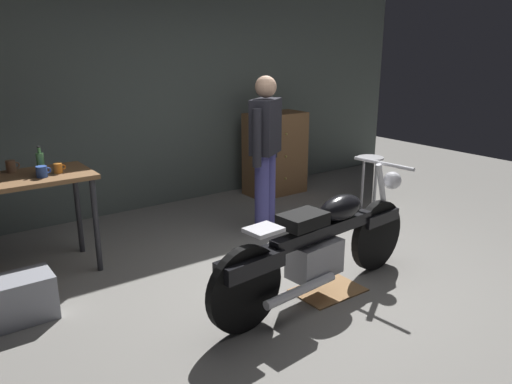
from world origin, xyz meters
TOP-DOWN VIEW (x-y plane):
  - ground_plane at (0.00, 0.00)m, footprint 12.00×12.00m
  - back_wall at (0.00, 2.80)m, footprint 8.00×0.12m
  - workbench at (-1.93, 1.55)m, footprint 1.30×0.64m
  - motorcycle at (-0.05, -0.22)m, footprint 2.19×0.62m
  - person_standing at (0.43, 1.16)m, footprint 0.50×0.39m
  - shop_stool at (2.03, 1.13)m, footprint 0.32×0.32m
  - wooden_dresser at (1.46, 2.30)m, footprint 0.80×0.47m
  - drip_tray at (0.06, -0.22)m, footprint 0.56×0.40m
  - storage_bin at (-2.08, 0.80)m, footprint 0.44×0.32m
  - mug_blue_enamel at (-1.70, 1.42)m, footprint 0.12×0.09m
  - mug_brown_stoneware at (-1.88, 1.75)m, footprint 0.11×0.08m
  - mug_orange_travel at (-1.56, 1.49)m, footprint 0.10×0.07m
  - bottle at (-1.68, 1.55)m, footprint 0.06×0.06m

SIDE VIEW (x-z plane):
  - ground_plane at x=0.00m, z-range 0.00..0.00m
  - drip_tray at x=0.06m, z-range 0.00..0.01m
  - storage_bin at x=-2.08m, z-range 0.00..0.34m
  - motorcycle at x=-0.05m, z-range -0.05..0.95m
  - shop_stool at x=2.03m, z-range 0.18..0.82m
  - wooden_dresser at x=1.46m, z-range 0.00..1.10m
  - workbench at x=-1.93m, z-range 0.34..1.24m
  - person_standing at x=0.43m, z-range 0.09..1.76m
  - mug_orange_travel at x=-1.56m, z-range 0.90..0.99m
  - mug_blue_enamel at x=-1.70m, z-range 0.90..0.99m
  - mug_brown_stoneware at x=-1.88m, z-range 0.90..1.01m
  - bottle at x=-1.68m, z-range 0.88..1.12m
  - back_wall at x=0.00m, z-range 0.00..3.10m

